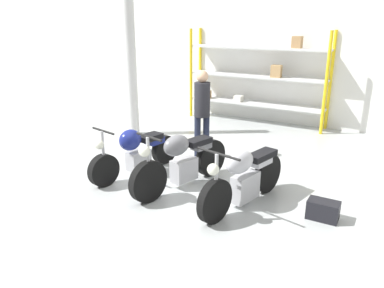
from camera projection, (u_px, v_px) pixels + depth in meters
name	position (u px, v px, depth m)	size (l,w,h in m)	color
ground_plane	(180.00, 190.00, 6.35)	(30.00, 30.00, 0.00)	#B2B7B7
back_wall	(280.00, 56.00, 10.05)	(30.00, 0.08, 3.60)	white
shelving_rack	(256.00, 76.00, 10.14)	(3.85, 0.63, 2.50)	yellow
support_pillar	(130.00, 61.00, 8.88)	(0.28, 0.28, 3.60)	silver
motorcycle_blue	(136.00, 152.00, 6.87)	(0.70, 2.01, 1.00)	black
motorcycle_grey	(182.00, 161.00, 6.29)	(0.78, 2.12, 1.08)	black
motorcycle_silver	(244.00, 177.00, 5.67)	(0.79, 1.99, 1.04)	black
person_browsing	(202.00, 107.00, 7.53)	(0.44, 0.44, 1.80)	#1E2338
toolbox	(323.00, 210.00, 5.37)	(0.44, 0.26, 0.28)	black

